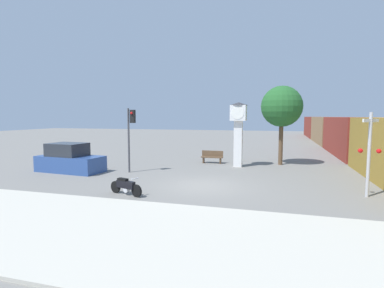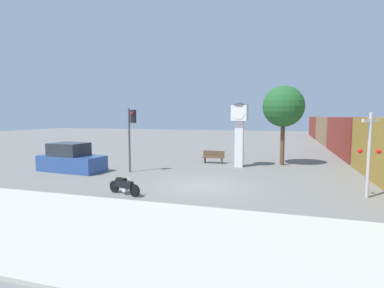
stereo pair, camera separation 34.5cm
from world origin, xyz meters
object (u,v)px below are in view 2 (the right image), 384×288
Objects in this scene: clock_tower at (239,124)px; bench at (213,157)px; motorcycle at (124,186)px; street_tree at (283,107)px; traffic_light at (131,128)px; parked_car at (71,159)px; freight_train at (341,133)px; railroad_crossing_signal at (369,151)px.

bench is (-2.05, 1.05, -2.46)m from clock_tower.
motorcycle is 0.32× the size of street_tree.
traffic_light reaches higher than parked_car.
street_tree is at bearing -113.56° from freight_train.
traffic_light is at bearing -146.83° from clock_tower.
railroad_crossing_signal is at bearing 32.12° from motorcycle.
street_tree is (-6.01, -13.78, 2.45)m from freight_train.
street_tree is at bearing 30.86° from clock_tower.
railroad_crossing_signal is (6.38, -6.31, -0.96)m from clock_tower.
motorcycle is 27.49m from freight_train.
freight_train is at bearing 52.94° from bench.
clock_tower reaches higher than railroad_crossing_signal.
traffic_light is 6.83m from bench.
traffic_light reaches higher than freight_train.
railroad_crossing_signal is at bearing -0.15° from parked_car.
bench is (-10.89, -14.42, -1.21)m from freight_train.
traffic_light is 2.48× the size of bench.
parked_car is at bearing -143.43° from bench.
traffic_light reaches higher than motorcycle.
railroad_crossing_signal is at bearing -10.59° from traffic_light.
clock_tower is 11.26m from parked_car.
traffic_light is at bearing -127.51° from freight_train.
railroad_crossing_signal is (12.47, -2.33, -0.74)m from traffic_light.
traffic_light is (-6.09, -3.98, -0.21)m from clock_tower.
railroad_crossing_signal is at bearing -44.69° from clock_tower.
bench is (-4.88, -0.64, -3.66)m from street_tree.
motorcycle is at bearing -165.78° from railroad_crossing_signal.
clock_tower is at bearing 30.92° from parked_car.
traffic_light is 1.09× the size of railroad_crossing_signal.
freight_train reaches higher than parked_car.
parked_car is (-3.86, -0.83, -1.99)m from traffic_light.
bench is 9.84m from parked_car.
street_tree is 1.30× the size of parked_car.
bench is (-8.43, 7.36, -1.51)m from railroad_crossing_signal.
motorcycle is 10.64m from railroad_crossing_signal.
clock_tower reaches higher than bench.
clock_tower is at bearing 135.31° from railroad_crossing_signal.
bench is (4.04, 5.03, -2.25)m from traffic_light.
street_tree is (-3.55, 8.00, 2.16)m from railroad_crossing_signal.
freight_train reaches higher than motorcycle.
motorcycle is 10.01m from clock_tower.
motorcycle is 5.90m from traffic_light.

